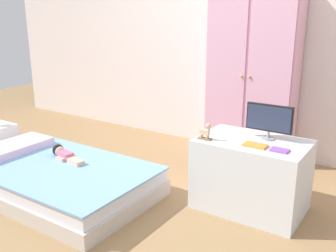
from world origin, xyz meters
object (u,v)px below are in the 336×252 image
tv_stand (251,175)px  book_orange (255,145)px  wardrobe (251,74)px  tv_monitor (269,119)px  bed (58,179)px  book_purple (280,150)px  rocking_horse_toy (206,132)px  doll (63,153)px

tv_stand → book_orange: bearing=-63.3°
wardrobe → tv_monitor: size_ratio=4.99×
wardrobe → tv_monitor: bearing=-61.1°
bed → tv_monitor: size_ratio=4.65×
tv_monitor → book_purple: size_ratio=2.85×
bed → rocking_horse_toy: 1.27m
doll → tv_monitor: bearing=19.8°
doll → tv_stand: (1.47, 0.47, -0.01)m
wardrobe → book_purple: 1.33m
tv_stand → doll: bearing=-162.3°
book_orange → tv_stand: bearing=116.7°
tv_stand → rocking_horse_toy: bearing=-149.5°
wardrobe → book_purple: (0.66, -1.12, -0.30)m
tv_monitor → rocking_horse_toy: 0.46m
wardrobe → rocking_horse_toy: 1.21m
bed → book_orange: (1.45, 0.50, 0.42)m
book_orange → book_purple: 0.17m
tv_stand → tv_monitor: (0.07, 0.09, 0.41)m
rocking_horse_toy → book_orange: (0.35, 0.06, -0.05)m
rocking_horse_toy → book_purple: (0.52, 0.06, -0.05)m
doll → rocking_horse_toy: (1.18, 0.30, 0.32)m
bed → book_purple: bearing=17.3°
wardrobe → book_orange: size_ratio=10.69×
wardrobe → book_purple: size_ratio=14.22×
tv_monitor → book_purple: (0.15, -0.20, -0.14)m
bed → book_orange: book_orange is taller
doll → tv_stand: 1.55m
wardrobe → rocking_horse_toy: wardrobe is taller
tv_stand → book_purple: size_ratio=6.54×
bed → wardrobe: (0.96, 1.62, 0.72)m
doll → book_orange: book_orange is taller
tv_stand → rocking_horse_toy: size_ratio=6.17×
doll → tv_stand: bearing=17.7°
wardrobe → tv_monitor: 1.06m
doll → tv_monitor: tv_monitor is taller
doll → tv_monitor: (1.55, 0.56, 0.40)m
doll → wardrobe: wardrobe is taller
tv_monitor → book_orange: 0.25m
book_orange → book_purple: bearing=0.0°
tv_monitor → book_orange: bearing=-94.8°
bed → tv_stand: tv_stand is taller
bed → book_purple: size_ratio=13.25×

